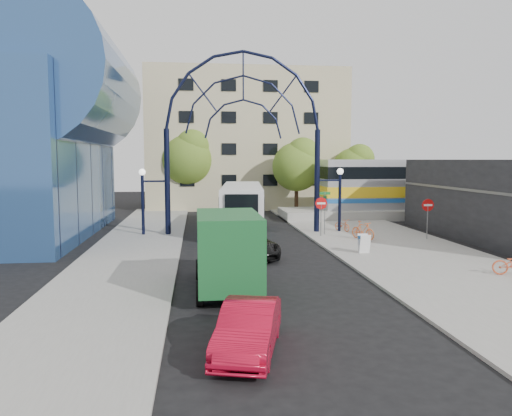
{
  "coord_description": "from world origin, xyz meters",
  "views": [
    {
      "loc": [
        -3.05,
        -19.01,
        5.03
      ],
      "look_at": [
        -0.1,
        6.0,
        2.56
      ],
      "focal_mm": 35.0,
      "sensor_mm": 36.0,
      "label": 1
    }
  ],
  "objects": [
    {
      "name": "ground",
      "position": [
        0.0,
        0.0,
        0.0
      ],
      "size": [
        120.0,
        120.0,
        0.0
      ],
      "primitive_type": "plane",
      "color": "black",
      "rests_on": "ground"
    },
    {
      "name": "sidewalk_east",
      "position": [
        8.0,
        4.0,
        0.06
      ],
      "size": [
        8.0,
        56.0,
        0.12
      ],
      "primitive_type": "cube",
      "color": "gray",
      "rests_on": "ground"
    },
    {
      "name": "plaza_west",
      "position": [
        -6.5,
        6.0,
        0.06
      ],
      "size": [
        5.0,
        50.0,
        0.12
      ],
      "primitive_type": "cube",
      "color": "gray",
      "rests_on": "ground"
    },
    {
      "name": "gateway_arch",
      "position": [
        0.0,
        14.0,
        8.56
      ],
      "size": [
        13.64,
        0.44,
        12.1
      ],
      "color": "black",
      "rests_on": "ground"
    },
    {
      "name": "stop_sign",
      "position": [
        4.8,
        12.0,
        1.99
      ],
      "size": [
        0.8,
        0.07,
        2.5
      ],
      "color": "slate",
      "rests_on": "sidewalk_east"
    },
    {
      "name": "do_not_enter_sign",
      "position": [
        11.0,
        10.0,
        1.98
      ],
      "size": [
        0.76,
        0.07,
        2.48
      ],
      "color": "slate",
      "rests_on": "sidewalk_east"
    },
    {
      "name": "street_name_sign",
      "position": [
        5.2,
        12.6,
        2.13
      ],
      "size": [
        0.7,
        0.7,
        2.8
      ],
      "color": "slate",
      "rests_on": "sidewalk_east"
    },
    {
      "name": "sandwich_board",
      "position": [
        5.6,
        5.98,
        0.74
      ],
      "size": [
        0.55,
        0.61,
        0.99
      ],
      "color": "white",
      "rests_on": "sidewalk_east"
    },
    {
      "name": "transit_hall",
      "position": [
        -15.3,
        15.0,
        6.7
      ],
      "size": [
        16.5,
        18.0,
        14.5
      ],
      "color": "navy",
      "rests_on": "ground"
    },
    {
      "name": "commercial_block_east",
      "position": [
        16.0,
        10.0,
        2.5
      ],
      "size": [
        6.0,
        16.0,
        5.0
      ],
      "primitive_type": "cube",
      "color": "black",
      "rests_on": "ground"
    },
    {
      "name": "apartment_block",
      "position": [
        2.0,
        34.97,
        7.0
      ],
      "size": [
        20.0,
        12.1,
        14.0
      ],
      "color": "#C5B689",
      "rests_on": "ground"
    },
    {
      "name": "train_platform",
      "position": [
        20.0,
        22.0,
        0.4
      ],
      "size": [
        32.0,
        5.0,
        0.8
      ],
      "primitive_type": "cube",
      "color": "gray",
      "rests_on": "ground"
    },
    {
      "name": "train_car",
      "position": [
        20.0,
        22.0,
        2.9
      ],
      "size": [
        25.1,
        3.05,
        4.2
      ],
      "color": "#B7B7BC",
      "rests_on": "train_platform"
    },
    {
      "name": "tree_north_a",
      "position": [
        6.12,
        25.93,
        4.61
      ],
      "size": [
        4.48,
        4.48,
        7.0
      ],
      "color": "#382314",
      "rests_on": "ground"
    },
    {
      "name": "tree_north_b",
      "position": [
        -3.88,
        29.93,
        5.27
      ],
      "size": [
        5.12,
        5.12,
        8.0
      ],
      "color": "#382314",
      "rests_on": "ground"
    },
    {
      "name": "tree_north_c",
      "position": [
        12.12,
        27.93,
        4.28
      ],
      "size": [
        4.16,
        4.16,
        6.5
      ],
      "color": "#382314",
      "rests_on": "ground"
    },
    {
      "name": "city_bus",
      "position": [
        0.01,
        15.16,
        1.7
      ],
      "size": [
        3.72,
        12.0,
        3.24
      ],
      "rotation": [
        0.0,
        0.0,
        -0.1
      ],
      "color": "silver",
      "rests_on": "ground"
    },
    {
      "name": "green_truck",
      "position": [
        -1.96,
        -0.25,
        1.53
      ],
      "size": [
        2.39,
        6.08,
        3.06
      ],
      "rotation": [
        0.0,
        0.0,
        0.0
      ],
      "color": "black",
      "rests_on": "ground"
    },
    {
      "name": "black_suv",
      "position": [
        -0.39,
        6.27,
        0.67
      ],
      "size": [
        2.97,
        5.1,
        1.33
      ],
      "primitive_type": "imported",
      "rotation": [
        0.0,
        0.0,
        0.17
      ],
      "color": "black",
      "rests_on": "ground"
    },
    {
      "name": "red_sedan",
      "position": [
        -1.77,
        -6.48,
        0.65
      ],
      "size": [
        2.31,
        4.18,
        1.31
      ],
      "primitive_type": "imported",
      "rotation": [
        0.0,
        0.0,
        -0.25
      ],
      "color": "#AD0A24",
      "rests_on": "ground"
    },
    {
      "name": "bike_near_a",
      "position": [
        6.81,
        14.0,
        0.53
      ],
      "size": [
        1.07,
        1.66,
        0.82
      ],
      "primitive_type": "imported",
      "rotation": [
        0.0,
        0.0,
        0.36
      ],
      "color": "orange",
      "rests_on": "sidewalk_east"
    },
    {
      "name": "bike_near_b",
      "position": [
        7.03,
        10.34,
        0.68
      ],
      "size": [
        1.32,
        1.88,
        1.11
      ],
      "primitive_type": "imported",
      "rotation": [
        0.0,
        0.0,
        0.48
      ],
      "color": "orange",
      "rests_on": "sidewalk_east"
    }
  ]
}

